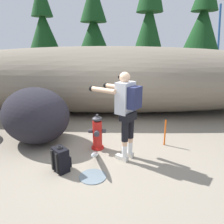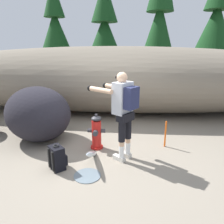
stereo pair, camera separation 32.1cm
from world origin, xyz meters
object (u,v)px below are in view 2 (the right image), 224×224
(spare_backpack, at_px, (57,158))
(boulder_large, at_px, (38,114))
(survey_stake, at_px, (165,134))
(fire_hydrant, at_px, (97,133))
(utility_worker, at_px, (123,106))

(spare_backpack, bearing_deg, boulder_large, 81.49)
(boulder_large, xyz_separation_m, survey_stake, (2.96, -0.17, -0.34))
(spare_backpack, relative_size, survey_stake, 0.78)
(fire_hydrant, distance_m, utility_worker, 1.01)
(survey_stake, bearing_deg, fire_hydrant, -172.50)
(utility_worker, height_order, boulder_large, utility_worker)
(boulder_large, bearing_deg, utility_worker, -21.20)
(boulder_large, height_order, survey_stake, boulder_large)
(fire_hydrant, relative_size, boulder_large, 0.47)
(fire_hydrant, relative_size, utility_worker, 0.46)
(fire_hydrant, bearing_deg, survey_stake, 7.50)
(utility_worker, xyz_separation_m, boulder_large, (-2.02, 0.78, -0.45))
(fire_hydrant, distance_m, spare_backpack, 1.08)
(utility_worker, bearing_deg, survey_stake, -110.69)
(spare_backpack, bearing_deg, utility_worker, -19.95)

